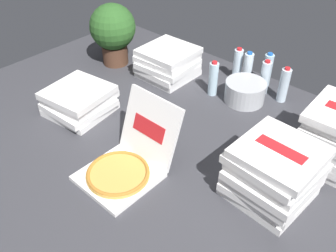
% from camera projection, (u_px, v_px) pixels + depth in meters
% --- Properties ---
extents(ground_plane, '(3.20, 2.40, 0.02)m').
position_uv_depth(ground_plane, '(157.00, 155.00, 2.08)').
color(ground_plane, '#38383D').
extents(open_pizza_box, '(0.37, 0.50, 0.37)m').
position_uv_depth(open_pizza_box, '(127.00, 162.00, 1.92)').
color(open_pizza_box, white).
rests_on(open_pizza_box, ground_plane).
extents(pizza_stack_left_near, '(0.41, 0.41, 0.31)m').
position_uv_depth(pizza_stack_left_near, '(273.00, 173.00, 1.74)').
color(pizza_stack_left_near, white).
rests_on(pizza_stack_left_near, ground_plane).
extents(pizza_stack_center_far, '(0.41, 0.40, 0.22)m').
position_uv_depth(pizza_stack_center_far, '(168.00, 63.00, 2.71)').
color(pizza_stack_center_far, white).
rests_on(pizza_stack_center_far, ground_plane).
extents(pizza_stack_left_mid, '(0.42, 0.43, 0.18)m').
position_uv_depth(pizza_stack_left_mid, '(79.00, 101.00, 2.35)').
color(pizza_stack_left_mid, white).
rests_on(pizza_stack_left_mid, ground_plane).
extents(ice_bucket, '(0.27, 0.27, 0.14)m').
position_uv_depth(ice_bucket, '(245.00, 92.00, 2.46)').
color(ice_bucket, '#B7BABF').
rests_on(ice_bucket, ground_plane).
extents(water_bottle_0, '(0.07, 0.07, 0.25)m').
position_uv_depth(water_bottle_0, '(267.00, 70.00, 2.60)').
color(water_bottle_0, silver).
rests_on(water_bottle_0, ground_plane).
extents(water_bottle_1, '(0.07, 0.07, 0.25)m').
position_uv_depth(water_bottle_1, '(237.00, 65.00, 2.66)').
color(water_bottle_1, silver).
rests_on(water_bottle_1, ground_plane).
extents(water_bottle_2, '(0.07, 0.07, 0.25)m').
position_uv_depth(water_bottle_2, '(213.00, 79.00, 2.50)').
color(water_bottle_2, silver).
rests_on(water_bottle_2, ground_plane).
extents(water_bottle_3, '(0.07, 0.07, 0.25)m').
position_uv_depth(water_bottle_3, '(284.00, 85.00, 2.43)').
color(water_bottle_3, silver).
rests_on(water_bottle_3, ground_plane).
extents(water_bottle_4, '(0.07, 0.07, 0.25)m').
position_uv_depth(water_bottle_4, '(265.00, 78.00, 2.51)').
color(water_bottle_4, silver).
rests_on(water_bottle_4, ground_plane).
extents(water_bottle_5, '(0.07, 0.07, 0.25)m').
position_uv_depth(water_bottle_5, '(248.00, 69.00, 2.61)').
color(water_bottle_5, white).
rests_on(water_bottle_5, ground_plane).
extents(potted_plant, '(0.35, 0.35, 0.48)m').
position_uv_depth(potted_plant, '(113.00, 30.00, 2.77)').
color(potted_plant, '#513323').
rests_on(potted_plant, ground_plane).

